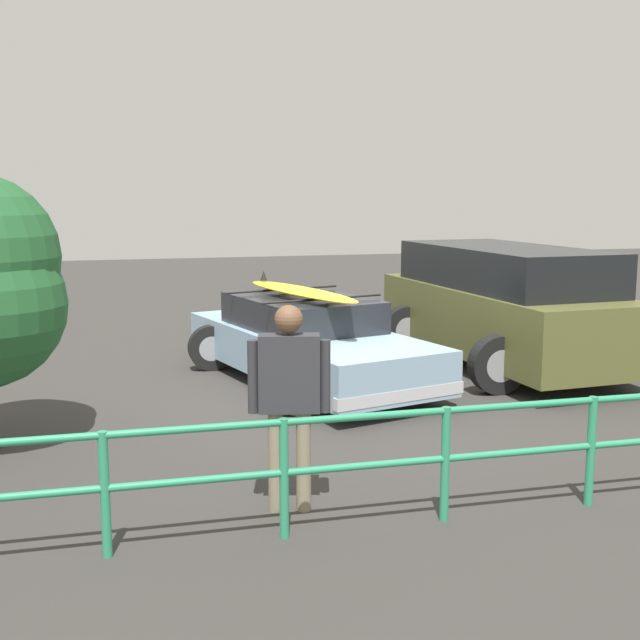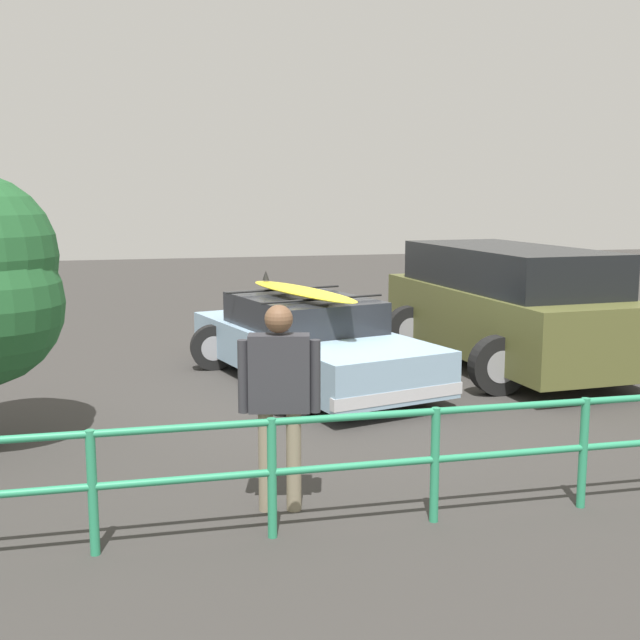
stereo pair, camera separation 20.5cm
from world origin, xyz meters
The scene contains 5 objects.
ground_plane centered at (0.00, 0.00, -0.01)m, with size 44.00×44.00×0.02m, color #383533.
sedan_car centered at (0.08, -0.77, 0.57)m, with size 3.00×4.71×1.43m.
suv_car centered at (-2.94, -0.95, 0.92)m, with size 2.74×4.91×1.78m.
person_bystander centered at (1.33, 3.53, 1.01)m, with size 0.64×0.29×1.69m.
railing_fence centered at (0.21, 4.05, 0.60)m, with size 7.76×0.21×0.92m.
Camera 1 is at (2.74, 9.56, 2.56)m, focal length 45.00 mm.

